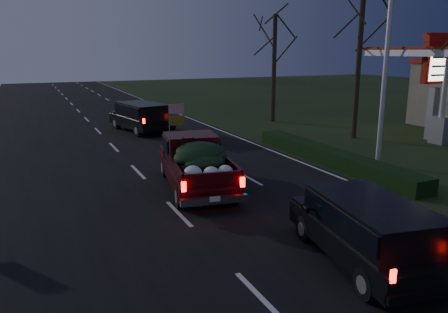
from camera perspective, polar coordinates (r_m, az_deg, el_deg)
name	(u,v)px	position (r m, az deg, el deg)	size (l,w,h in m)	color
ground	(179,214)	(13.00, -5.93, -7.51)	(120.00, 120.00, 0.00)	black
road_asphalt	(179,214)	(13.00, -5.93, -7.47)	(14.00, 120.00, 0.02)	black
hedge_row	(330,157)	(19.09, 13.70, -0.01)	(1.00, 10.00, 0.60)	black
light_pole	(389,30)	(18.98, 20.73, 15.22)	(0.50, 0.90, 9.16)	silver
gas_price_pylon	(437,69)	(25.80, 26.08, 10.27)	(2.00, 0.41, 5.57)	gray
bare_tree_mid	(362,18)	(24.73, 17.57, 16.91)	(3.60, 3.60, 8.50)	black
bare_tree_far	(275,42)	(29.76, 6.64, 14.61)	(3.60, 3.60, 7.00)	black
pickup_truck	(196,160)	(15.09, -3.71, -0.52)	(2.73, 5.29, 2.65)	#3B080C
lead_suv	(141,114)	(26.30, -10.77, 5.45)	(2.88, 5.09, 1.38)	black
rear_suv	(369,226)	(10.22, 18.39, -8.57)	(2.50, 4.53, 1.23)	black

